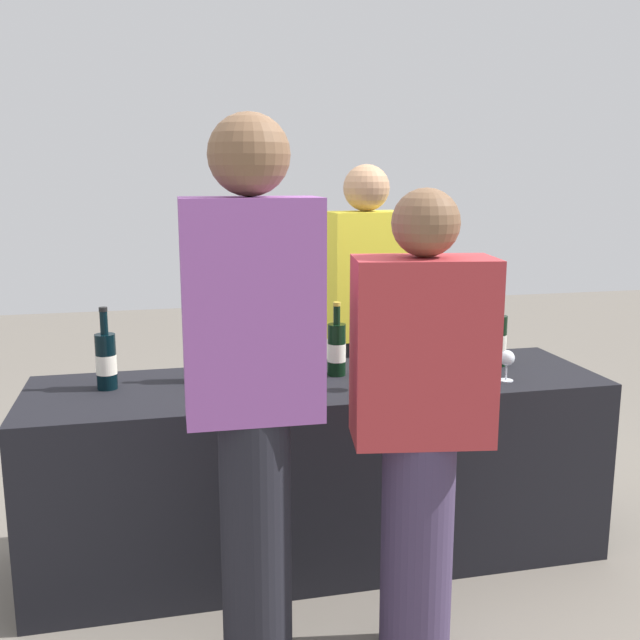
# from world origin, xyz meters

# --- Properties ---
(ground_plane) EXTENTS (12.00, 12.00, 0.00)m
(ground_plane) POSITION_xyz_m (0.00, 0.00, 0.00)
(ground_plane) COLOR slate
(tasting_table) EXTENTS (2.31, 0.66, 0.76)m
(tasting_table) POSITION_xyz_m (0.00, 0.00, 0.38)
(tasting_table) COLOR black
(tasting_table) RESTS_ON ground_plane
(wine_bottle_0) EXTENTS (0.08, 0.08, 0.32)m
(wine_bottle_0) POSITION_xyz_m (-0.83, 0.07, 0.87)
(wine_bottle_0) COLOR black
(wine_bottle_0) RESTS_ON tasting_table
(wine_bottle_1) EXTENTS (0.08, 0.08, 0.30)m
(wine_bottle_1) POSITION_xyz_m (-0.48, 0.10, 0.86)
(wine_bottle_1) COLOR black
(wine_bottle_1) RESTS_ON tasting_table
(wine_bottle_2) EXTENTS (0.08, 0.08, 0.31)m
(wine_bottle_2) POSITION_xyz_m (0.09, 0.07, 0.87)
(wine_bottle_2) COLOR black
(wine_bottle_2) RESTS_ON tasting_table
(wine_bottle_3) EXTENTS (0.07, 0.07, 0.32)m
(wine_bottle_3) POSITION_xyz_m (0.54, 0.13, 0.87)
(wine_bottle_3) COLOR black
(wine_bottle_3) RESTS_ON tasting_table
(wine_bottle_4) EXTENTS (0.07, 0.07, 0.31)m
(wine_bottle_4) POSITION_xyz_m (0.81, 0.06, 0.87)
(wine_bottle_4) COLOR black
(wine_bottle_4) RESTS_ON tasting_table
(wine_glass_0) EXTENTS (0.08, 0.08, 0.14)m
(wine_glass_0) POSITION_xyz_m (-0.20, -0.12, 0.85)
(wine_glass_0) COLOR silver
(wine_glass_0) RESTS_ON tasting_table
(wine_glass_1) EXTENTS (0.07, 0.07, 0.15)m
(wine_glass_1) POSITION_xyz_m (0.14, -0.16, 0.87)
(wine_glass_1) COLOR silver
(wine_glass_1) RESTS_ON tasting_table
(wine_glass_2) EXTENTS (0.06, 0.06, 0.13)m
(wine_glass_2) POSITION_xyz_m (0.73, -0.17, 0.85)
(wine_glass_2) COLOR silver
(wine_glass_2) RESTS_ON tasting_table
(server_pouring) EXTENTS (0.40, 0.25, 1.62)m
(server_pouring) POSITION_xyz_m (0.35, 0.54, 0.89)
(server_pouring) COLOR black
(server_pouring) RESTS_ON ground_plane
(guest_0) EXTENTS (0.40, 0.23, 1.75)m
(guest_0) POSITION_xyz_m (-0.36, -0.69, 0.96)
(guest_0) COLOR black
(guest_0) RESTS_ON ground_plane
(guest_1) EXTENTS (0.46, 0.30, 1.54)m
(guest_1) POSITION_xyz_m (0.16, -0.72, 0.82)
(guest_1) COLOR #3F3351
(guest_1) RESTS_ON ground_plane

